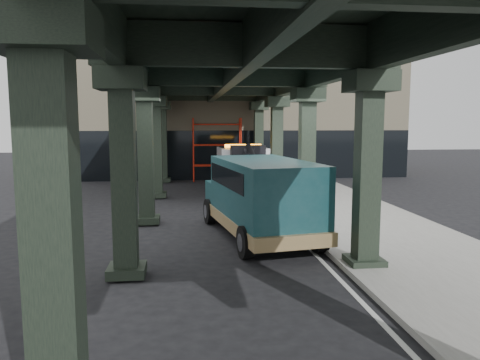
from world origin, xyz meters
TOP-DOWN VIEW (x-y plane):
  - ground at (0.00, 0.00)m, footprint 90.00×90.00m
  - sidewalk at (4.50, 2.00)m, footprint 5.00×40.00m
  - lane_stripe at (1.70, 2.00)m, footprint 0.12×38.00m
  - viaduct at (-0.40, 2.00)m, footprint 7.40×32.00m
  - building at (2.00, 20.00)m, footprint 22.00×10.00m
  - scaffolding at (0.00, 14.64)m, footprint 3.08×0.88m
  - tow_truck at (0.96, 6.20)m, footprint 2.79×8.60m
  - towed_van at (0.43, -0.58)m, footprint 3.42×6.65m

SIDE VIEW (x-z plane):
  - ground at x=0.00m, z-range 0.00..0.00m
  - lane_stripe at x=1.70m, z-range 0.00..0.01m
  - sidewalk at x=4.50m, z-range 0.00..0.15m
  - tow_truck at x=0.96m, z-range -0.03..2.76m
  - towed_van at x=0.43m, z-range 0.10..2.67m
  - scaffolding at x=0.00m, z-range 0.11..4.11m
  - building at x=2.00m, z-range 0.00..8.00m
  - viaduct at x=-0.40m, z-range 2.26..8.66m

